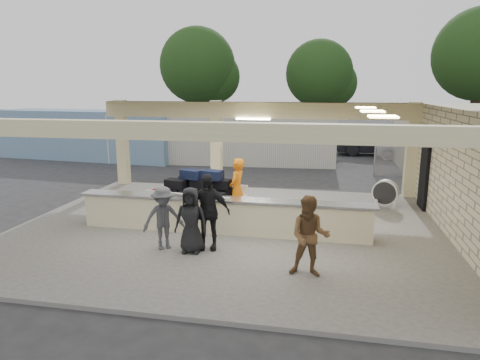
% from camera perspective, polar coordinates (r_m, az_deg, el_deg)
% --- Properties ---
extents(ground, '(120.00, 120.00, 0.00)m').
position_cam_1_polar(ground, '(12.48, -1.78, -6.66)').
color(ground, '#29292C').
rests_on(ground, ground).
extents(pavilion, '(12.01, 10.00, 3.55)m').
position_cam_1_polar(pavilion, '(12.70, -0.21, -0.00)').
color(pavilion, '#5F5C58').
rests_on(pavilion, ground).
extents(baggage_counter, '(8.20, 0.58, 0.98)m').
position_cam_1_polar(baggage_counter, '(11.84, -2.34, -4.74)').
color(baggage_counter, beige).
rests_on(baggage_counter, pavilion).
extents(luggage_cart, '(2.82, 1.98, 1.53)m').
position_cam_1_polar(luggage_cart, '(12.97, -5.87, -1.74)').
color(luggage_cart, white).
rests_on(luggage_cart, pavilion).
extents(drum_fan, '(0.89, 0.55, 0.94)m').
position_cam_1_polar(drum_fan, '(15.09, 18.80, -1.61)').
color(drum_fan, white).
rests_on(drum_fan, pavilion).
extents(baggage_handler, '(0.49, 0.75, 1.90)m').
position_cam_1_polar(baggage_handler, '(12.75, -0.43, -1.32)').
color(baggage_handler, orange).
rests_on(baggage_handler, pavilion).
extents(passenger_a, '(0.86, 0.39, 1.75)m').
position_cam_1_polar(passenger_a, '(9.18, 9.29, -7.44)').
color(passenger_a, brown).
rests_on(passenger_a, pavilion).
extents(passenger_b, '(1.16, 0.52, 1.91)m').
position_cam_1_polar(passenger_b, '(10.56, -4.39, -4.23)').
color(passenger_b, black).
rests_on(passenger_b, pavilion).
extents(passenger_c, '(1.05, 0.87, 1.58)m').
position_cam_1_polar(passenger_c, '(10.74, -10.18, -5.01)').
color(passenger_c, '#454549').
rests_on(passenger_c, pavilion).
extents(passenger_d, '(0.80, 0.36, 1.62)m').
position_cam_1_polar(passenger_d, '(10.42, -6.55, -5.33)').
color(passenger_d, black).
rests_on(passenger_d, pavilion).
extents(car_white_a, '(5.04, 3.12, 1.34)m').
position_cam_1_polar(car_white_a, '(26.22, 23.00, 3.88)').
color(car_white_a, white).
rests_on(car_white_a, ground).
extents(car_white_b, '(4.58, 3.31, 1.36)m').
position_cam_1_polar(car_white_b, '(25.87, 28.84, 3.25)').
color(car_white_b, white).
rests_on(car_white_b, ground).
extents(car_dark, '(4.96, 2.12, 1.61)m').
position_cam_1_polar(car_dark, '(27.37, 17.66, 4.88)').
color(car_dark, black).
rests_on(car_dark, ground).
extents(container_white, '(12.21, 3.12, 2.62)m').
position_cam_1_polar(container_white, '(23.39, -2.45, 5.52)').
color(container_white, silver).
rests_on(container_white, ground).
extents(container_blue, '(10.81, 3.48, 2.76)m').
position_cam_1_polar(container_blue, '(26.25, -19.41, 5.73)').
color(container_blue, '#7496BA').
rests_on(container_blue, ground).
extents(tree_left, '(6.60, 6.30, 9.00)m').
position_cam_1_polar(tree_left, '(37.17, -5.11, 14.58)').
color(tree_left, '#382619').
rests_on(tree_left, ground).
extents(tree_mid, '(6.00, 5.60, 8.00)m').
position_cam_1_polar(tree_mid, '(37.67, 11.00, 13.42)').
color(tree_mid, '#382619').
rests_on(tree_mid, ground).
extents(adjacent_building, '(6.00, 8.00, 3.20)m').
position_cam_1_polar(adjacent_building, '(22.69, 28.77, 4.56)').
color(adjacent_building, beige).
rests_on(adjacent_building, ground).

